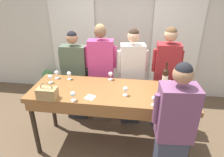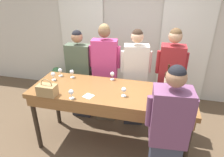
# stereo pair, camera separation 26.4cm
# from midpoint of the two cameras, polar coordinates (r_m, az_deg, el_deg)

# --- Properties ---
(ground_plane) EXTENTS (18.00, 18.00, 0.00)m
(ground_plane) POSITION_cam_midpoint_polar(r_m,az_deg,el_deg) (3.52, -2.45, -18.28)
(ground_plane) COLOR brown
(wall_back) EXTENTS (12.00, 0.06, 2.80)m
(wall_back) POSITION_cam_midpoint_polar(r_m,az_deg,el_deg) (4.53, 1.54, 12.42)
(wall_back) COLOR beige
(wall_back) RESTS_ON ground_plane
(curtain_panel_left) EXTENTS (1.02, 0.03, 2.69)m
(curtain_panel_left) POSITION_cam_midpoint_polar(r_m,az_deg,el_deg) (4.74, -12.63, 11.73)
(curtain_panel_left) COLOR white
(curtain_panel_left) RESTS_ON ground_plane
(curtain_panel_right) EXTENTS (1.02, 0.03, 2.69)m
(curtain_panel_right) POSITION_cam_midpoint_polar(r_m,az_deg,el_deg) (4.50, 16.23, 10.59)
(curtain_panel_right) COLOR white
(curtain_panel_right) RESTS_ON ground_plane
(tasting_bar) EXTENTS (2.37, 0.81, 1.04)m
(tasting_bar) POSITION_cam_midpoint_polar(r_m,az_deg,el_deg) (2.93, -2.86, -5.32)
(tasting_bar) COLOR brown
(tasting_bar) RESTS_ON ground_plane
(wine_bottle) EXTENTS (0.09, 0.09, 0.35)m
(wine_bottle) POSITION_cam_midpoint_polar(r_m,az_deg,el_deg) (3.11, 12.68, 0.66)
(wine_bottle) COLOR black
(wine_bottle) RESTS_ON tasting_bar
(handbag) EXTENTS (0.26, 0.15, 0.25)m
(handbag) POSITION_cam_midpoint_polar(r_m,az_deg,el_deg) (2.84, -20.59, -3.99)
(handbag) COLOR #997A4C
(handbag) RESTS_ON tasting_bar
(wine_glass_front_left) EXTENTS (0.07, 0.07, 0.13)m
(wine_glass_front_left) POSITION_cam_midpoint_polar(r_m,az_deg,el_deg) (2.69, -13.89, -4.51)
(wine_glass_front_left) COLOR white
(wine_glass_front_left) RESTS_ON tasting_bar
(wine_glass_front_mid) EXTENTS (0.07, 0.07, 0.13)m
(wine_glass_front_mid) POSITION_cam_midpoint_polar(r_m,az_deg,el_deg) (3.29, -14.45, 1.23)
(wine_glass_front_mid) COLOR white
(wine_glass_front_mid) RESTS_ON tasting_bar
(wine_glass_front_right) EXTENTS (0.07, 0.07, 0.13)m
(wine_glass_front_right) POSITION_cam_midpoint_polar(r_m,az_deg,el_deg) (3.26, -19.52, 0.29)
(wine_glass_front_right) COLOR white
(wine_glass_front_right) RESTS_ON tasting_bar
(wine_glass_center_left) EXTENTS (0.07, 0.07, 0.13)m
(wine_glass_center_left) POSITION_cam_midpoint_polar(r_m,az_deg,el_deg) (2.99, 13.74, -1.24)
(wine_glass_center_left) COLOR white
(wine_glass_center_left) RESTS_ON tasting_bar
(wine_glass_center_mid) EXTENTS (0.07, 0.07, 0.13)m
(wine_glass_center_mid) POSITION_cam_midpoint_polar(r_m,az_deg,el_deg) (2.94, 15.17, -1.88)
(wine_glass_center_mid) COLOR white
(wine_glass_center_mid) RESTS_ON tasting_bar
(wine_glass_center_right) EXTENTS (0.07, 0.07, 0.13)m
(wine_glass_center_right) POSITION_cam_midpoint_polar(r_m,az_deg,el_deg) (3.17, 16.54, -0.02)
(wine_glass_center_right) COLOR white
(wine_glass_center_right) RESTS_ON tasting_bar
(wine_glass_back_left) EXTENTS (0.07, 0.07, 0.13)m
(wine_glass_back_left) POSITION_cam_midpoint_polar(r_m,az_deg,el_deg) (2.73, 1.10, -3.20)
(wine_glass_back_left) COLOR white
(wine_glass_back_left) RESTS_ON tasting_bar
(wine_glass_back_mid) EXTENTS (0.07, 0.07, 0.13)m
(wine_glass_back_mid) POSITION_cam_midpoint_polar(r_m,az_deg,el_deg) (3.38, -17.77, 1.48)
(wine_glass_back_mid) COLOR white
(wine_glass_back_mid) RESTS_ON tasting_bar
(wine_glass_back_right) EXTENTS (0.07, 0.07, 0.13)m
(wine_glass_back_right) POSITION_cam_midpoint_polar(r_m,az_deg,el_deg) (2.55, 9.13, -5.83)
(wine_glass_back_right) COLOR white
(wine_glass_back_right) RESTS_ON tasting_bar
(wine_glass_near_host) EXTENTS (0.07, 0.07, 0.13)m
(wine_glass_near_host) POSITION_cam_midpoint_polar(r_m,az_deg,el_deg) (3.17, -2.80, 1.16)
(wine_glass_near_host) COLOR white
(wine_glass_near_host) RESTS_ON tasting_bar
(napkin) EXTENTS (0.16, 0.16, 0.00)m
(napkin) POSITION_cam_midpoint_polar(r_m,az_deg,el_deg) (2.76, -9.04, -5.39)
(napkin) COLOR white
(napkin) RESTS_ON tasting_bar
(guest_olive_jacket) EXTENTS (0.56, 0.21, 1.72)m
(guest_olive_jacket) POSITION_cam_midpoint_polar(r_m,az_deg,el_deg) (3.75, -12.42, 0.52)
(guest_olive_jacket) COLOR #28282D
(guest_olive_jacket) RESTS_ON ground_plane
(guest_pink_top) EXTENTS (0.55, 0.26, 1.85)m
(guest_pink_top) POSITION_cam_midpoint_polar(r_m,az_deg,el_deg) (3.58, -5.19, 1.10)
(guest_pink_top) COLOR brown
(guest_pink_top) RESTS_ON ground_plane
(guest_cream_sweater) EXTENTS (0.52, 0.29, 1.80)m
(guest_cream_sweater) POSITION_cam_midpoint_polar(r_m,az_deg,el_deg) (3.52, 3.51, 0.15)
(guest_cream_sweater) COLOR #28282D
(guest_cream_sweater) RESTS_ON ground_plane
(guest_striped_shirt) EXTENTS (0.49, 0.26, 1.84)m
(guest_striped_shirt) POSITION_cam_midpoint_polar(r_m,az_deg,el_deg) (3.52, 12.90, -0.14)
(guest_striped_shirt) COLOR #383D51
(guest_striped_shirt) RESTS_ON ground_plane
(host_pouring) EXTENTS (0.52, 0.31, 1.75)m
(host_pouring) POSITION_cam_midpoint_polar(r_m,az_deg,el_deg) (2.45, 14.06, -14.76)
(host_pouring) COLOR #383D51
(host_pouring) RESTS_ON ground_plane
(potted_plant) EXTENTS (0.27, 0.27, 0.58)m
(potted_plant) POSITION_cam_midpoint_polar(r_m,az_deg,el_deg) (5.12, -19.14, -0.56)
(potted_plant) COLOR #4C4C51
(potted_plant) RESTS_ON ground_plane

